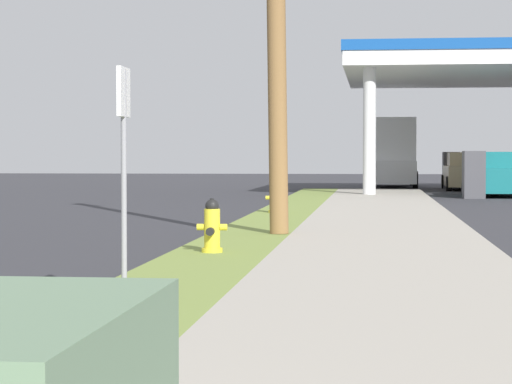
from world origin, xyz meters
TOP-DOWN VIEW (x-y plane):
  - fire_hydrant_second at (0.60, 11.89)m, footprint 0.42×0.38m
  - fire_hydrant_third at (0.51, 22.06)m, footprint 0.42×0.37m
  - street_sign_post at (0.60, 6.69)m, footprint 0.05×0.36m
  - car_tan_by_near_pump at (6.70, 42.69)m, footprint 1.97×4.52m
  - car_teal_by_far_pump at (7.01, 35.69)m, footprint 1.99×4.52m
  - truck_white_at_forecourt at (3.66, 46.34)m, footprint 2.17×6.42m

SIDE VIEW (x-z plane):
  - fire_hydrant_second at x=0.60m, z-range 0.07..0.82m
  - fire_hydrant_third at x=0.51m, z-range 0.07..0.82m
  - car_tan_by_near_pump at x=6.70m, z-range -0.07..1.51m
  - car_teal_by_far_pump at x=7.01m, z-range -0.07..1.51m
  - truck_white_at_forecourt at x=3.66m, z-range -0.07..3.04m
  - street_sign_post at x=0.60m, z-range 0.57..2.69m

